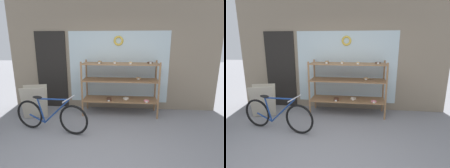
% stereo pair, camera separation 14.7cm
% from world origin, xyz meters
% --- Properties ---
extents(ground_plane, '(30.00, 30.00, 0.00)m').
position_xyz_m(ground_plane, '(0.00, 0.00, 0.00)').
color(ground_plane, gray).
extents(storefront_facade, '(5.60, 0.13, 3.45)m').
position_xyz_m(storefront_facade, '(-0.04, 2.39, 1.68)').
color(storefront_facade, gray).
rests_on(storefront_facade, ground_plane).
extents(display_case, '(1.88, 0.57, 1.38)m').
position_xyz_m(display_case, '(0.28, 1.97, 0.83)').
color(display_case, '#8E6642').
rests_on(display_case, ground_plane).
extents(bicycle, '(1.63, 0.48, 0.76)m').
position_xyz_m(bicycle, '(-1.12, 0.90, 0.34)').
color(bicycle, black).
rests_on(bicycle, ground_plane).
extents(sandwich_board, '(0.63, 0.52, 0.79)m').
position_xyz_m(sandwich_board, '(-1.78, 1.52, 0.40)').
color(sandwich_board, '#B2A893').
rests_on(sandwich_board, ground_plane).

